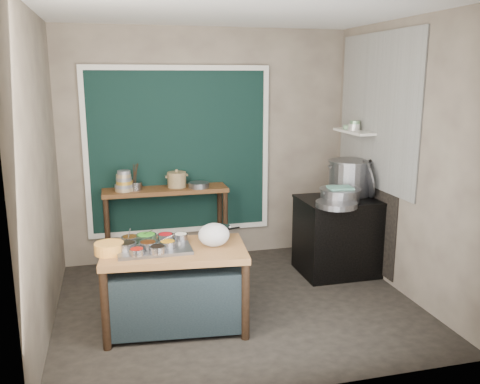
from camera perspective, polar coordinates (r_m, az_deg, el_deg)
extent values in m
cube|color=#2D2822|center=(5.22, -0.30, -12.57)|extent=(3.50, 3.00, 0.02)
cube|color=gray|center=(6.24, -3.72, 5.18)|extent=(3.50, 0.02, 2.80)
cube|color=gray|center=(4.69, -21.69, 1.73)|extent=(0.02, 3.00, 2.80)
cube|color=gray|center=(5.48, 17.86, 3.52)|extent=(0.02, 3.00, 2.80)
cube|color=gray|center=(4.75, -0.34, 19.86)|extent=(3.50, 3.00, 0.02)
cube|color=black|center=(6.16, -6.85, 4.54)|extent=(2.10, 0.02, 1.90)
cube|color=#B2B2AA|center=(5.89, 15.10, 8.71)|extent=(0.02, 1.70, 1.70)
cube|color=black|center=(6.16, 14.06, -1.92)|extent=(0.01, 1.30, 1.30)
cube|color=beige|center=(6.13, 12.72, 6.63)|extent=(0.22, 0.70, 0.03)
cube|color=brown|center=(4.68, -7.24, -10.63)|extent=(1.32, 0.84, 0.75)
cube|color=brown|center=(6.14, -8.25, -3.90)|extent=(1.45, 0.40, 0.95)
cube|color=black|center=(5.98, 11.07, -4.97)|extent=(0.90, 0.68, 0.85)
cube|color=black|center=(5.86, 11.25, -0.87)|extent=(0.92, 0.69, 0.03)
cube|color=gray|center=(4.53, -9.64, -6.22)|extent=(0.63, 0.46, 0.03)
cylinder|color=gray|center=(4.66, -6.66, -5.02)|extent=(0.13, 0.13, 0.06)
cylinder|color=gray|center=(4.34, -11.51, -6.60)|extent=(0.13, 0.13, 0.05)
cylinder|color=gray|center=(4.64, -12.25, -5.27)|extent=(0.15, 0.15, 0.06)
cylinder|color=gray|center=(4.67, -8.36, -5.04)|extent=(0.14, 0.14, 0.06)
cylinder|color=gray|center=(4.64, -10.47, -5.12)|extent=(0.18, 0.18, 0.07)
cylinder|color=gray|center=(4.46, -10.28, -5.92)|extent=(0.15, 0.15, 0.06)
cylinder|color=gray|center=(4.47, -8.13, -5.84)|extent=(0.14, 0.14, 0.06)
cylinder|color=gray|center=(4.48, -12.59, -5.95)|extent=(0.16, 0.16, 0.06)
cylinder|color=gray|center=(4.36, -9.24, -6.38)|extent=(0.14, 0.14, 0.06)
cylinder|color=gold|center=(4.50, -14.47, -6.13)|extent=(0.28, 0.28, 0.10)
ellipsoid|color=white|center=(4.53, -2.95, -4.82)|extent=(0.29, 0.25, 0.21)
ellipsoid|color=white|center=(4.65, -2.51, -4.70)|extent=(0.25, 0.23, 0.16)
cylinder|color=tan|center=(5.95, -12.87, 0.30)|extent=(0.21, 0.21, 0.04)
cylinder|color=gray|center=(5.94, -12.89, 0.67)|extent=(0.20, 0.20, 0.04)
cylinder|color=gold|center=(5.94, -12.91, 1.05)|extent=(0.19, 0.19, 0.04)
cylinder|color=gray|center=(5.93, -12.93, 1.42)|extent=(0.18, 0.18, 0.04)
cylinder|color=tan|center=(5.92, -12.95, 1.80)|extent=(0.17, 0.17, 0.04)
cylinder|color=gray|center=(5.91, -12.97, 2.18)|extent=(0.15, 0.15, 0.04)
cylinder|color=gray|center=(5.98, -11.64, 0.68)|extent=(0.20, 0.20, 0.09)
cylinder|color=gray|center=(6.00, -4.65, 0.78)|extent=(0.27, 0.27, 0.06)
cylinder|color=gray|center=(5.94, 14.14, 1.44)|extent=(0.20, 0.45, 0.43)
cube|color=#68AD96|center=(5.67, 11.19, 0.48)|extent=(0.28, 0.23, 0.02)
cylinder|color=gray|center=(5.47, 10.78, -1.37)|extent=(0.53, 0.53, 0.06)
cylinder|color=silver|center=(6.13, 12.72, 6.95)|extent=(0.14, 0.14, 0.04)
cylinder|color=silver|center=(6.12, 12.74, 7.29)|extent=(0.13, 0.13, 0.04)
cylinder|color=gray|center=(6.12, 12.75, 7.64)|extent=(0.12, 0.12, 0.04)
cylinder|color=gray|center=(6.26, 12.10, 7.14)|extent=(0.15, 0.15, 0.05)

